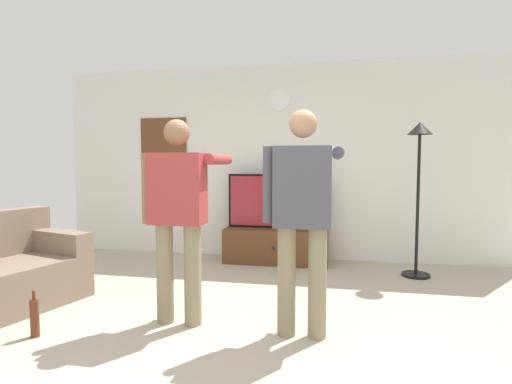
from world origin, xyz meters
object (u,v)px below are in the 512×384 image
Objects in this scene: tv_stand at (276,245)px; person_standing_nearer_lamp at (178,209)px; floor_lamp at (419,167)px; beverage_bottle at (35,318)px; wall_clock at (280,99)px; television at (277,201)px; framed_picture at (164,139)px; person_standing_nearer_couch at (303,209)px.

person_standing_nearer_lamp is (-0.51, -2.15, 0.73)m from tv_stand.
beverage_bottle is at bearing -144.52° from floor_lamp.
wall_clock is 2.04m from floor_lamp.
floor_lamp is at bearing -12.40° from television.
floor_lamp reaches higher than beverage_bottle.
tv_stand is 3.84× the size of beverage_bottle.
wall_clock reaches higher than person_standing_nearer_lamp.
floor_lamp reaches higher than television.
person_standing_nearer_lamp is at bearing -102.97° from television.
floor_lamp is (1.71, -0.38, 0.47)m from television.
tv_stand is 3.02m from beverage_bottle.
framed_picture reaches higher than tv_stand.
floor_lamp reaches higher than person_standing_nearer_lamp.
person_standing_nearer_lamp is (-0.51, -2.44, -1.25)m from wall_clock.
tv_stand is at bearing 60.25° from beverage_bottle.
person_standing_nearer_couch is (1.02, -0.05, 0.02)m from person_standing_nearer_lamp.
person_standing_nearer_couch is (0.51, -2.20, 0.75)m from tv_stand.
framed_picture is at bearing 171.77° from television.
person_standing_nearer_lamp is at bearing -63.59° from framed_picture.
television is (0.00, 0.05, 0.59)m from tv_stand.
television is 0.77× the size of person_standing_nearer_couch.
floor_lamp is 1.07× the size of person_standing_nearer_lamp.
person_standing_nearer_lamp is at bearing -101.71° from wall_clock.
tv_stand is 1.95× the size of framed_picture.
television reaches higher than tv_stand.
floor_lamp is (3.43, -0.63, -0.39)m from framed_picture.
tv_stand is 2.00m from wall_clock.
wall_clock is (0.00, 0.29, 1.98)m from tv_stand.
tv_stand is at bearing -90.00° from wall_clock.
wall_clock reaches higher than television.
person_standing_nearer_couch is 2.21m from beverage_bottle.
person_standing_nearer_couch is 4.82× the size of beverage_bottle.
person_standing_nearer_lamp is (-2.22, -1.82, -0.33)m from floor_lamp.
floor_lamp is at bearing 39.36° from person_standing_nearer_lamp.
wall_clock is at bearing 101.61° from person_standing_nearer_couch.
tv_stand is 1.04× the size of television.
person_standing_nearer_couch is (0.51, -2.49, -1.23)m from wall_clock.
wall_clock is at bearing -0.17° from framed_picture.
framed_picture is at bearing 116.41° from person_standing_nearer_lamp.
person_standing_nearer_couch is at bearing -78.39° from wall_clock.
beverage_bottle is (-2.01, -0.42, -0.83)m from person_standing_nearer_couch.
wall_clock reaches higher than person_standing_nearer_couch.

